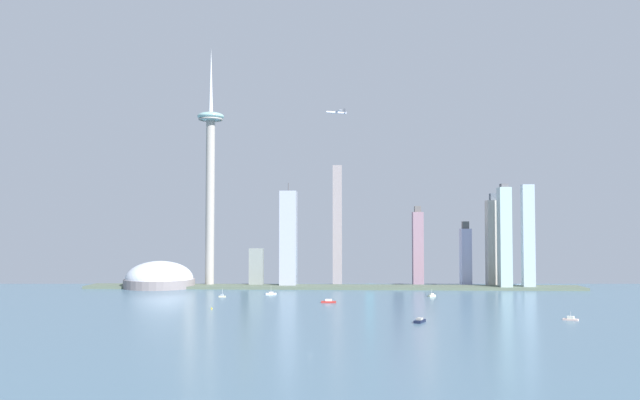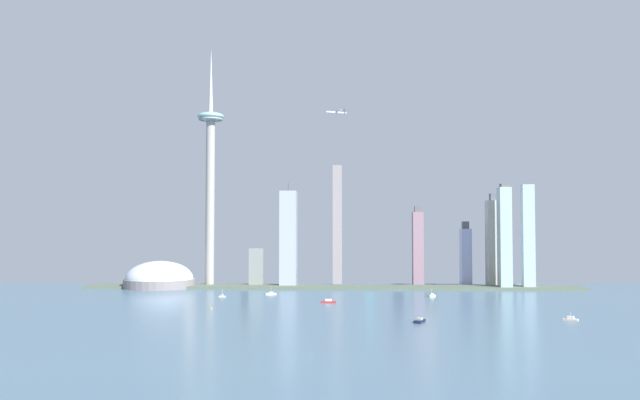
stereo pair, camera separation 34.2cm
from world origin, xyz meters
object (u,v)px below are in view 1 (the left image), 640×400
Objects in this scene: skyscraper_1 at (246,228)px; boat_0 at (420,321)px; boat_4 at (329,301)px; stadium_dome at (159,280)px; skyscraper_5 at (505,238)px; skyscraper_11 at (189,223)px; skyscraper_13 at (370,251)px; skyscraper_8 at (256,268)px; channel_buoy_0 at (212,308)px; boat_3 at (222,296)px; skyscraper_6 at (520,258)px; skyscraper_9 at (528,237)px; airplane at (336,112)px; boat_2 at (432,295)px; boat_1 at (271,294)px; skyscraper_2 at (418,248)px; skyscraper_0 at (337,224)px; skyscraper_7 at (496,242)px; skyscraper_4 at (398,225)px; boat_5 at (571,319)px; observation_tower at (210,166)px; skyscraper_12 at (427,227)px; skyscraper_10 at (466,256)px; skyscraper_3 at (288,239)px.

boat_0 is at bearing -62.85° from skyscraper_1.
boat_4 is (-84.83, 153.41, -0.05)m from boat_0.
stadium_dome is 0.68× the size of skyscraper_5.
skyscraper_13 is at bearing 2.37° from skyscraper_11.
skyscraper_8 is 268.57m from channel_buoy_0.
skyscraper_6 is at bearing -147.35° from boat_3.
stadium_dome is 0.69× the size of skyscraper_9.
channel_buoy_0 is (-382.78, -247.57, -69.93)m from skyscraper_9.
skyscraper_13 is at bearing -99.33° from boat_4.
boat_2 is at bearing 116.32° from airplane.
skyscraper_13 is at bearing 64.28° from channel_buoy_0.
boat_1 is (149.75, -186.13, -90.07)m from skyscraper_11.
skyscraper_2 is 4.01× the size of airplane.
boat_3 reaches higher than channel_buoy_0.
boat_3 is (-251.67, -181.86, -53.55)m from skyscraper_2.
stadium_dome is 7.12× the size of boat_1.
channel_buoy_0 is at bearing -115.72° from skyscraper_13.
skyscraper_8 reaches higher than channel_buoy_0.
skyscraper_11 is 18.87× the size of boat_3.
skyscraper_0 is 232.21m from skyscraper_7.
skyscraper_6 is (184.28, 1.05, -49.62)m from skyscraper_4.
skyscraper_6 is 5.63× the size of boat_5.
skyscraper_4 is at bearing -2.40° from skyscraper_13.
boat_4 is at bearing -145.76° from skyscraper_9.
skyscraper_7 is 4.60× the size of airplane.
observation_tower is at bearing 102.58° from channel_buoy_0.
skyscraper_5 reaches higher than boat_0.
skyscraper_7 is at bearing -39.86° from skyscraper_12.
stadium_dome is 0.85× the size of skyscraper_2.
boat_1 is at bearing -157.38° from skyscraper_7.
skyscraper_13 is (48.80, 23.37, -39.96)m from skyscraper_0.
skyscraper_4 is 419.48m from channel_buoy_0.
skyscraper_7 is at bearing -9.90° from skyscraper_1.
skyscraper_8 is at bearing -160.34° from skyscraper_12.
skyscraper_8 is at bearing 0.89° from observation_tower.
boat_2 is (-67.33, -156.25, -41.62)m from skyscraper_10.
boat_2 is at bearing -89.98° from skyscraper_2.
skyscraper_11 is 411.46m from boat_2.
boat_0 is (-55.90, -443.54, -82.93)m from skyscraper_12.
skyscraper_13 is (-43.51, 1.83, -39.35)m from skyscraper_4.
skyscraper_11 reaches higher than boat_3.
skyscraper_4 is at bearing 148.87° from skyscraper_10.
boat_1 is 160.42m from channel_buoy_0.
boat_5 reaches higher than boat_4.
skyscraper_13 is 394.09m from channel_buoy_0.
stadium_dome is at bearing -161.23° from skyscraper_0.
skyscraper_3 is 1.92× the size of skyscraper_6.
skyscraper_1 is at bearing 173.15° from skyscraper_0.
skyscraper_13 is 9.40× the size of boat_2.
skyscraper_6 is at bearing 54.01° from skyscraper_7.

